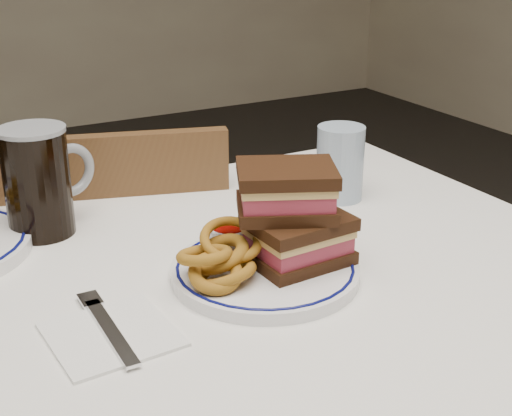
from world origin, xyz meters
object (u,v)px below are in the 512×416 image
main_plate (265,270)px  beer_mug (39,180)px  reuben_sandwich (292,215)px  chair_far (122,310)px

main_plate → beer_mug: size_ratio=1.52×
reuben_sandwich → beer_mug: 0.38m
reuben_sandwich → beer_mug: beer_mug is taller
chair_far → beer_mug: size_ratio=5.31×
main_plate → beer_mug: (-0.22, 0.28, 0.07)m
chair_far → main_plate: (0.05, -0.48, 0.29)m
main_plate → beer_mug: beer_mug is taller
reuben_sandwich → beer_mug: (-0.25, 0.28, 0.00)m
beer_mug → reuben_sandwich: bearing=-48.0°
chair_far → beer_mug: bearing=-129.4°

